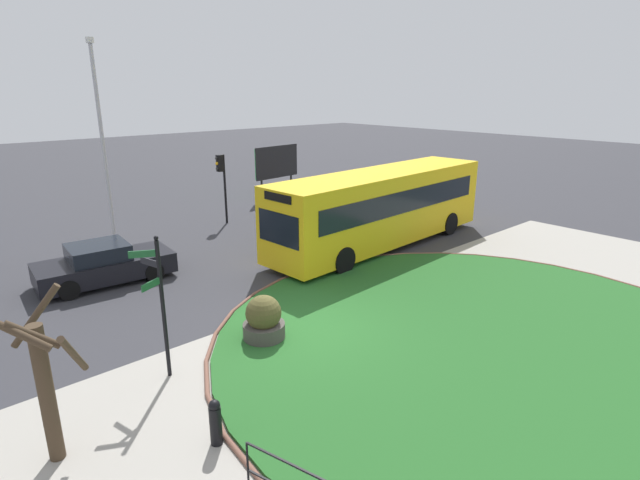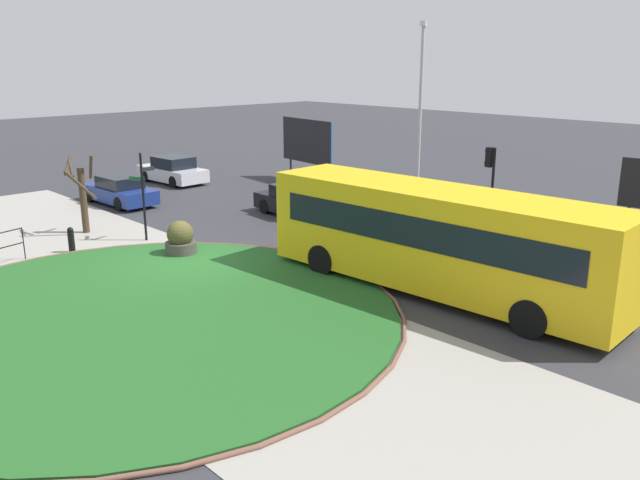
# 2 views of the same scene
# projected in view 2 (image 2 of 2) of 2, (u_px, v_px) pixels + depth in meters

# --- Properties ---
(ground) EXTENTS (120.00, 120.00, 0.00)m
(ground) POSITION_uv_depth(u_px,v_px,m) (190.00, 264.00, 22.04)
(ground) COLOR #333338
(sidewalk_paving) EXTENTS (32.00, 7.51, 0.02)m
(sidewalk_paving) POSITION_uv_depth(u_px,v_px,m) (128.00, 279.00, 20.55)
(sidewalk_paving) COLOR #9E998E
(sidewalk_paving) RESTS_ON ground
(grass_island) EXTENTS (14.03, 14.03, 0.10)m
(grass_island) POSITION_uv_depth(u_px,v_px,m) (137.00, 317.00, 17.41)
(grass_island) COLOR #235B23
(grass_island) RESTS_ON ground
(grass_kerb_ring) EXTENTS (14.34, 14.34, 0.11)m
(grass_kerb_ring) POSITION_uv_depth(u_px,v_px,m) (137.00, 317.00, 17.41)
(grass_kerb_ring) COLOR brown
(grass_kerb_ring) RESTS_ON ground
(signpost_directional) EXTENTS (0.58, 0.86, 3.36)m
(signpost_directional) POSITION_uv_depth(u_px,v_px,m) (143.00, 190.00, 24.39)
(signpost_directional) COLOR black
(signpost_directional) RESTS_ON ground
(bollard_foreground) EXTENTS (0.23, 0.23, 0.94)m
(bollard_foreground) POSITION_uv_depth(u_px,v_px,m) (71.00, 240.00, 23.18)
(bollard_foreground) COLOR black
(bollard_foreground) RESTS_ON ground
(bus_yellow) EXTENTS (11.16, 3.07, 3.11)m
(bus_yellow) POSITION_uv_depth(u_px,v_px,m) (437.00, 238.00, 18.95)
(bus_yellow) COLOR yellow
(bus_yellow) RESTS_ON ground
(car_near_lane) EXTENTS (4.46, 2.25, 1.36)m
(car_near_lane) POSITION_uv_depth(u_px,v_px,m) (298.00, 202.00, 28.55)
(car_near_lane) COLOR black
(car_near_lane) RESTS_ON ground
(car_far_lane) EXTENTS (4.45, 2.12, 1.47)m
(car_far_lane) POSITION_uv_depth(u_px,v_px,m) (173.00, 171.00, 36.13)
(car_far_lane) COLOR silver
(car_far_lane) RESTS_ON ground
(car_trailing) EXTENTS (4.51, 1.92, 1.35)m
(car_trailing) POSITION_uv_depth(u_px,v_px,m) (119.00, 191.00, 30.89)
(car_trailing) COLOR navy
(car_trailing) RESTS_ON ground
(traffic_light_near) EXTENTS (0.49, 0.26, 3.33)m
(traffic_light_near) POSITION_uv_depth(u_px,v_px,m) (490.00, 170.00, 25.75)
(traffic_light_near) COLOR black
(traffic_light_near) RESTS_ON ground
(lamppost_tall) EXTENTS (0.32, 0.32, 8.28)m
(lamppost_tall) POSITION_uv_depth(u_px,v_px,m) (420.00, 110.00, 29.55)
(lamppost_tall) COLOR #B7B7BC
(lamppost_tall) RESTS_ON ground
(billboard_left) EXTENTS (4.38, 0.59, 3.47)m
(billboard_left) POSITION_uv_depth(u_px,v_px,m) (307.00, 142.00, 36.10)
(billboard_left) COLOR black
(billboard_left) RESTS_ON ground
(planter_near_signpost) EXTENTS (1.09, 1.09, 1.25)m
(planter_near_signpost) POSITION_uv_depth(u_px,v_px,m) (181.00, 240.00, 22.83)
(planter_near_signpost) COLOR #47423D
(planter_near_signpost) RESTS_ON ground
(street_tree_bare) EXTENTS (1.49, 1.35, 3.15)m
(street_tree_bare) POSITION_uv_depth(u_px,v_px,m) (82.00, 193.00, 25.48)
(street_tree_bare) COLOR #423323
(street_tree_bare) RESTS_ON ground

